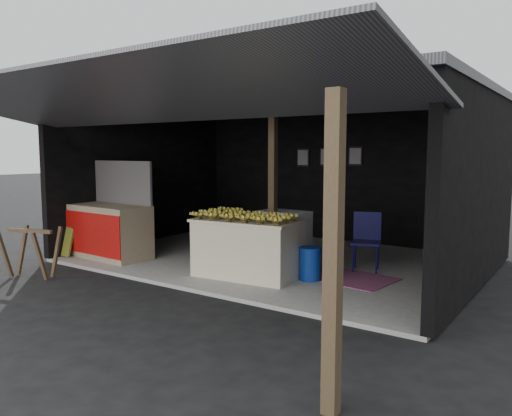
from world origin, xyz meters
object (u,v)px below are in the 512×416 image
Objects in this scene: banana_table at (249,247)px; white_crate at (283,238)px; water_barrel at (310,265)px; plastic_chair at (367,236)px; neighbor_stall at (108,228)px; sawhorse at (31,247)px.

white_crate is at bearing 81.97° from banana_table.
water_barrel is at bearing 13.25° from banana_table.
plastic_chair is (1.39, 1.46, 0.11)m from banana_table.
neighbor_stall is 3.73× the size of water_barrel.
white_crate is 1.96× the size of water_barrel.
banana_table is 1.94× the size of sawhorse.
banana_table is at bearing -151.49° from plastic_chair.
banana_table is 1.85× the size of white_crate.
white_crate is at bearing 24.86° from neighbor_stall.
sawhorse is at bearing -83.89° from neighbor_stall.
banana_table reaches higher than water_barrel.
white_crate is (0.04, 0.98, 0.01)m from banana_table.
banana_table is 1.81× the size of plastic_chair.
plastic_chair is at bearing 19.36° from sawhorse.
sawhorse is 1.86× the size of water_barrel.
white_crate reaches higher than banana_table.
white_crate is at bearing 143.66° from water_barrel.
white_crate reaches higher than water_barrel.
sawhorse reaches higher than water_barrel.
white_crate is 4.18m from sawhorse.
sawhorse is at bearing -159.71° from plastic_chair.
white_crate is 0.98× the size of plastic_chair.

